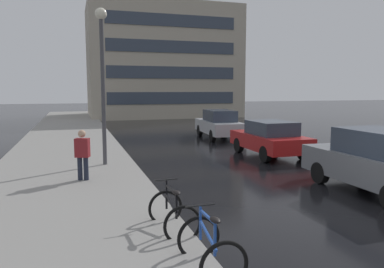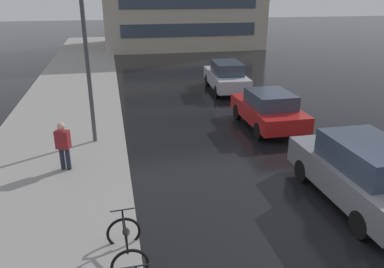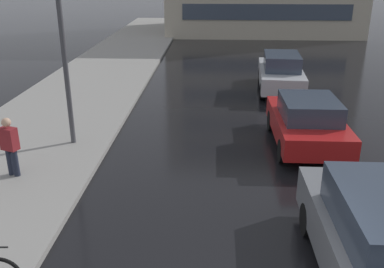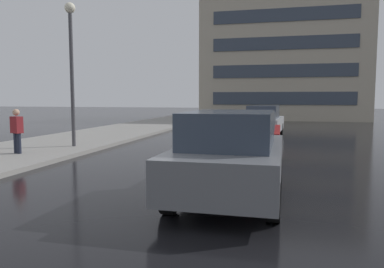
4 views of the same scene
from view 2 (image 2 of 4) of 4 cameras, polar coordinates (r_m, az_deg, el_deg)
The scene contains 8 objects.
ground_plane at distance 8.94m, azimuth 17.04°, elevation -15.56°, with size 140.00×140.00×0.00m, color black.
sidewalk_kerb at distance 17.05m, azimuth -18.72°, elevation 2.39°, with size 4.80×60.00×0.14m, color gray.
bicycle_second at distance 7.92m, azimuth -9.95°, elevation -16.53°, with size 0.80×1.16×0.99m.
car_grey at distance 10.50m, azimuth 24.67°, elevation -5.32°, with size 1.99×4.41×1.73m.
car_red at distance 15.31m, azimuth 11.58°, elevation 3.74°, with size 1.89×3.95×1.48m.
car_silver at distance 20.80m, azimuth 5.23°, elevation 8.74°, with size 2.02×4.48×1.61m.
pedestrian at distance 11.69m, azimuth -19.00°, elevation -1.65°, with size 0.46×0.36×1.63m.
streetlamp at distance 13.05m, azimuth -15.95°, elevation 13.47°, with size 0.40×0.40×5.54m.
Camera 2 is at (-3.92, -6.13, 5.19)m, focal length 35.00 mm.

